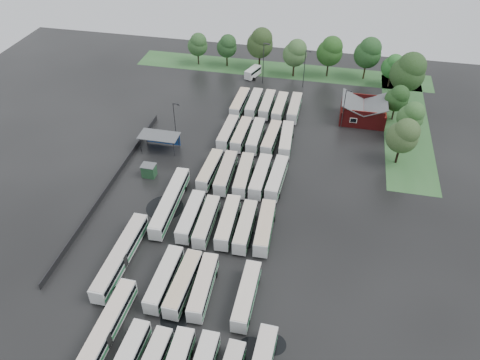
# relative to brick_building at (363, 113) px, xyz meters

# --- Properties ---
(ground) EXTENTS (160.00, 160.00, 0.00)m
(ground) POSITION_rel_brick_building_xyz_m (-24.00, -42.77, -1.87)
(ground) COLOR black
(ground) RESTS_ON ground
(brick_building) EXTENTS (10.07, 8.60, 5.39)m
(brick_building) POSITION_rel_brick_building_xyz_m (0.00, 0.00, 0.00)
(brick_building) COLOR maroon
(brick_building) RESTS_ON ground
(wash_shed) EXTENTS (8.20, 4.20, 3.58)m
(wash_shed) POSITION_rel_brick_building_xyz_m (-41.20, -20.74, 1.12)
(wash_shed) COLOR #2D2D30
(wash_shed) RESTS_ON ground
(utility_hut) EXTENTS (2.70, 2.20, 2.62)m
(utility_hut) POSITION_rel_brick_building_xyz_m (-40.20, -30.17, -0.55)
(utility_hut) COLOR #1C4225
(utility_hut) RESTS_ON ground
(grass_strip_north) EXTENTS (80.00, 10.00, 0.01)m
(grass_strip_north) POSITION_rel_brick_building_xyz_m (-22.00, 22.03, -1.86)
(grass_strip_north) COLOR #2F5F2D
(grass_strip_north) RESTS_ON ground
(grass_strip_east) EXTENTS (10.00, 50.00, 0.01)m
(grass_strip_east) POSITION_rel_brick_building_xyz_m (10.00, 0.03, -1.86)
(grass_strip_east) COLOR #2F5F2D
(grass_strip_east) RESTS_ON ground
(west_fence) EXTENTS (0.10, 50.00, 1.20)m
(west_fence) POSITION_rel_brick_building_xyz_m (-46.20, -34.77, -1.27)
(west_fence) COLOR #2D2D30
(west_fence) RESTS_ON ground
(bus_r1c0) EXTENTS (2.55, 11.24, 3.12)m
(bus_r1c0) POSITION_rel_brick_building_xyz_m (-28.22, -55.14, -0.15)
(bus_r1c0) COLOR silver
(bus_r1c0) RESTS_ON ground
(bus_r1c1) EXTENTS (2.76, 11.31, 3.13)m
(bus_r1c1) POSITION_rel_brick_building_xyz_m (-25.19, -55.36, -0.15)
(bus_r1c1) COLOR silver
(bus_r1c1) RESTS_ON ground
(bus_r1c2) EXTENTS (2.75, 11.05, 3.05)m
(bus_r1c2) POSITION_rel_brick_building_xyz_m (-22.18, -55.29, -0.19)
(bus_r1c2) COLOR silver
(bus_r1c2) RESTS_ON ground
(bus_r1c4) EXTENTS (2.38, 11.06, 3.08)m
(bus_r1c4) POSITION_rel_brick_building_xyz_m (-15.69, -55.48, -0.17)
(bus_r1c4) COLOR silver
(bus_r1c4) RESTS_ON ground
(bus_r2c0) EXTENTS (2.51, 11.09, 3.08)m
(bus_r2c0) POSITION_rel_brick_building_xyz_m (-28.32, -41.27, -0.17)
(bus_r2c0) COLOR silver
(bus_r2c0) RESTS_ON ground
(bus_r2c1) EXTENTS (2.53, 10.88, 3.02)m
(bus_r2c1) POSITION_rel_brick_building_xyz_m (-25.39, -41.85, -0.21)
(bus_r2c1) COLOR silver
(bus_r2c1) RESTS_ON ground
(bus_r2c2) EXTENTS (2.72, 11.29, 3.12)m
(bus_r2c2) POSITION_rel_brick_building_xyz_m (-21.80, -41.29, -0.15)
(bus_r2c2) COLOR silver
(bus_r2c2) RESTS_ON ground
(bus_r2c3) EXTENTS (2.44, 10.89, 3.02)m
(bus_r2c3) POSITION_rel_brick_building_xyz_m (-18.72, -41.70, -0.20)
(bus_r2c3) COLOR silver
(bus_r2c3) RESTS_ON ground
(bus_r2c4) EXTENTS (2.82, 11.38, 3.15)m
(bus_r2c4) POSITION_rel_brick_building_xyz_m (-15.50, -41.27, -0.14)
(bus_r2c4) COLOR silver
(bus_r2c4) RESTS_ON ground
(bus_r3c0) EXTENTS (2.70, 10.90, 3.01)m
(bus_r3c0) POSITION_rel_brick_building_xyz_m (-28.56, -27.87, -0.21)
(bus_r3c0) COLOR silver
(bus_r3c0) RESTS_ON ground
(bus_r3c1) EXTENTS (2.61, 11.31, 3.14)m
(bus_r3c1) POSITION_rel_brick_building_xyz_m (-25.35, -28.16, -0.14)
(bus_r3c1) COLOR silver
(bus_r3c1) RESTS_ON ground
(bus_r3c2) EXTENTS (2.82, 11.35, 3.14)m
(bus_r3c2) POSITION_rel_brick_building_xyz_m (-21.86, -28.15, -0.14)
(bus_r3c2) COLOR silver
(bus_r3c2) RESTS_ON ground
(bus_r3c3) EXTENTS (2.66, 11.42, 3.16)m
(bus_r3c3) POSITION_rel_brick_building_xyz_m (-18.65, -27.90, -0.13)
(bus_r3c3) COLOR silver
(bus_r3c3) RESTS_ON ground
(bus_r3c4) EXTENTS (2.94, 11.47, 3.17)m
(bus_r3c4) POSITION_rel_brick_building_xyz_m (-15.55, -27.71, -0.12)
(bus_r3c4) COLOR silver
(bus_r3c4) RESTS_ON ground
(bus_r4c0) EXTENTS (2.58, 10.88, 3.01)m
(bus_r4c0) POSITION_rel_brick_building_xyz_m (-28.27, -14.16, -0.21)
(bus_r4c0) COLOR silver
(bus_r4c0) RESTS_ON ground
(bus_r4c1) EXTENTS (2.60, 10.89, 3.02)m
(bus_r4c1) POSITION_rel_brick_building_xyz_m (-25.27, -14.29, -0.21)
(bus_r4c1) COLOR silver
(bus_r4c1) RESTS_ON ground
(bus_r4c2) EXTENTS (2.45, 11.07, 3.08)m
(bus_r4c2) POSITION_rel_brick_building_xyz_m (-22.15, -14.30, -0.17)
(bus_r4c2) COLOR silver
(bus_r4c2) RESTS_ON ground
(bus_r4c3) EXTENTS (2.85, 10.97, 3.02)m
(bus_r4c3) POSITION_rel_brick_building_xyz_m (-18.78, -14.44, -0.20)
(bus_r4c3) COLOR silver
(bus_r4c3) RESTS_ON ground
(bus_r4c4) EXTENTS (2.89, 11.16, 3.08)m
(bus_r4c4) POSITION_rel_brick_building_xyz_m (-15.60, -14.33, -0.17)
(bus_r4c4) COLOR silver
(bus_r4c4) RESTS_ON ground
(bus_r5c0) EXTENTS (2.68, 11.11, 3.07)m
(bus_r5c0) POSITION_rel_brick_building_xyz_m (-28.49, -1.03, -0.18)
(bus_r5c0) COLOR silver
(bus_r5c0) RESTS_ON ground
(bus_r5c1) EXTENTS (2.43, 10.85, 3.01)m
(bus_r5c1) POSITION_rel_brick_building_xyz_m (-25.19, -0.49, -0.21)
(bus_r5c1) COLOR silver
(bus_r5c1) RESTS_ON ground
(bus_r5c2) EXTENTS (2.38, 10.75, 2.99)m
(bus_r5c2) POSITION_rel_brick_building_xyz_m (-22.02, -0.48, -0.22)
(bus_r5c2) COLOR silver
(bus_r5c2) RESTS_ON ground
(bus_r5c3) EXTENTS (2.54, 10.87, 3.01)m
(bus_r5c3) POSITION_rel_brick_building_xyz_m (-18.91, -1.04, -0.21)
(bus_r5c3) COLOR silver
(bus_r5c3) RESTS_ON ground
(bus_r5c4) EXTENTS (2.39, 10.91, 3.03)m
(bus_r5c4) POSITION_rel_brick_building_xyz_m (-15.53, -0.67, -0.20)
(bus_r5c4) COLOR silver
(bus_r5c4) RESTS_ON ground
(artic_bus_west_a) EXTENTS (2.66, 16.56, 3.07)m
(artic_bus_west_a) POSITION_rel_brick_building_xyz_m (-32.94, -65.57, -0.17)
(artic_bus_west_a) COLOR silver
(artic_bus_west_a) RESTS_ON ground
(artic_bus_west_b) EXTENTS (2.76, 16.90, 3.13)m
(artic_bus_west_b) POSITION_rel_brick_building_xyz_m (-33.00, -38.52, -0.13)
(artic_bus_west_b) COLOR silver
(artic_bus_west_b) RESTS_ON ground
(artic_bus_west_c) EXTENTS (2.59, 16.89, 3.13)m
(artic_bus_west_c) POSITION_rel_brick_building_xyz_m (-36.33, -52.27, -0.13)
(artic_bus_west_c) COLOR silver
(artic_bus_west_c) RESTS_ON ground
(minibus) EXTENTS (3.76, 5.89, 2.42)m
(minibus) POSITION_rel_brick_building_xyz_m (-28.72, 16.41, -0.53)
(minibus) COLOR white
(minibus) RESTS_ON ground
(tree_north_0) EXTENTS (5.48, 5.48, 9.07)m
(tree_north_0) POSITION_rel_brick_building_xyz_m (-44.97, 20.87, 3.97)
(tree_north_0) COLOR black
(tree_north_0) RESTS_ON ground
(tree_north_1) EXTENTS (5.47, 5.47, 9.05)m
(tree_north_1) POSITION_rel_brick_building_xyz_m (-36.91, 21.59, 3.96)
(tree_north_1) COLOR black
(tree_north_1) RESTS_ON ground
(tree_north_2) EXTENTS (7.03, 7.03, 11.64)m
(tree_north_2) POSITION_rel_brick_building_xyz_m (-27.77, 21.63, 5.62)
(tree_north_2) COLOR black
(tree_north_2) RESTS_ON ground
(tree_north_3) EXTENTS (6.26, 6.26, 10.36)m
(tree_north_3) POSITION_rel_brick_building_xyz_m (-18.05, 19.01, 4.80)
(tree_north_3) COLOR #2F2015
(tree_north_3) RESTS_ON ground
(tree_north_4) EXTENTS (6.73, 6.73, 11.15)m
(tree_north_4) POSITION_rel_brick_building_xyz_m (-9.26, 20.90, 5.31)
(tree_north_4) COLOR black
(tree_north_4) RESTS_ON ground
(tree_north_5) EXTENTS (6.90, 6.90, 11.43)m
(tree_north_5) POSITION_rel_brick_building_xyz_m (0.34, 21.49, 5.49)
(tree_north_5) COLOR #3C2D1B
(tree_north_5) RESTS_ON ground
(tree_north_6) EXTENTS (5.38, 5.38, 8.91)m
(tree_north_6) POSITION_rel_brick_building_xyz_m (6.64, 18.21, 3.86)
(tree_north_6) COLOR black
(tree_north_6) RESTS_ON ground
(tree_east_0) EXTENTS (6.21, 6.21, 10.29)m
(tree_east_0) POSITION_rel_brick_building_xyz_m (7.20, -15.50, 4.75)
(tree_east_0) COLOR black
(tree_east_0) RESTS_ON ground
(tree_east_1) EXTENTS (5.52, 5.52, 9.14)m
(tree_east_1) POSITION_rel_brick_building_xyz_m (9.43, -6.25, 4.01)
(tree_east_1) COLOR #392813
(tree_east_1) RESTS_ON ground
(tree_east_2) EXTENTS (5.25, 5.25, 8.70)m
(tree_east_2) POSITION_rel_brick_building_xyz_m (7.03, 1.66, 3.73)
(tree_east_2) COLOR black
(tree_east_2) RESTS_ON ground
(tree_east_3) EXTENTS (8.03, 8.03, 13.30)m
(tree_east_3) POSITION_rel_brick_building_xyz_m (9.31, 9.50, 6.69)
(tree_east_3) COLOR #332314
(tree_east_3) RESTS_ON ground
(tree_east_4) EXTENTS (4.59, 4.58, 7.59)m
(tree_east_4) POSITION_rel_brick_building_xyz_m (9.52, 18.58, 3.01)
(tree_east_4) COLOR black
(tree_east_4) RESTS_ON ground
(lamp_post_ne) EXTENTS (1.43, 0.28, 9.27)m
(lamp_post_ne) POSITION_rel_brick_building_xyz_m (-4.40, -4.23, 3.52)
(lamp_post_ne) COLOR #2D2D30
(lamp_post_ne) RESTS_ON ground
(lamp_post_nw) EXTENTS (1.52, 0.30, 9.86)m
(lamp_post_nw) POSITION_rel_brick_building_xyz_m (-38.38, -18.38, 3.86)
(lamp_post_nw) COLOR #2D2D30
(lamp_post_nw) RESTS_ON ground
(lamp_post_back_w) EXTENTS (1.67, 0.33, 10.87)m
(lamp_post_back_w) POSITION_rel_brick_building_xyz_m (-25.33, 13.28, 4.45)
(lamp_post_back_w) COLOR #2D2D30
(lamp_post_back_w) RESTS_ON ground
(lamp_post_back_e) EXTENTS (1.52, 0.30, 9.88)m
(lamp_post_back_e) POSITION_rel_brick_building_xyz_m (-14.89, 13.38, 3.87)
(lamp_post_back_e) COLOR #2D2D30
(lamp_post_back_e) RESTS_ON ground
(puddle_0) EXTENTS (4.07, 4.07, 0.01)m
(puddle_0) POSITION_rel_brick_building_xyz_m (-24.99, -60.46, -1.86)
(puddle_0) COLOR black
(puddle_0) RESTS_ON ground
(puddle_1) EXTENTS (3.78, 3.78, 0.01)m
(puddle_1) POSITION_rel_brick_building_xyz_m (-13.63, -62.68, -1.86)
(puddle_1) COLOR black
(puddle_1) RESTS_ON ground
(puddle_2) EXTENTS (6.76, 6.76, 0.01)m
(puddle_2) POSITION_rel_brick_building_xyz_m (-34.22, -38.37, -1.86)
(puddle_2) COLOR black
(puddle_2) RESTS_ON ground
(puddle_3) EXTENTS (4.92, 4.92, 0.01)m
(puddle_3) POSITION_rel_brick_building_xyz_m (-18.85, -43.03, -1.86)
(puddle_3) COLOR black
(puddle_3) RESTS_ON ground
(puddle_4) EXTENTS (3.27, 3.27, 0.01)m
(puddle_4) POSITION_rel_brick_building_xyz_m (-10.67, -61.36, -1.86)
(puddle_4) COLOR black
(puddle_4) RESTS_ON ground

